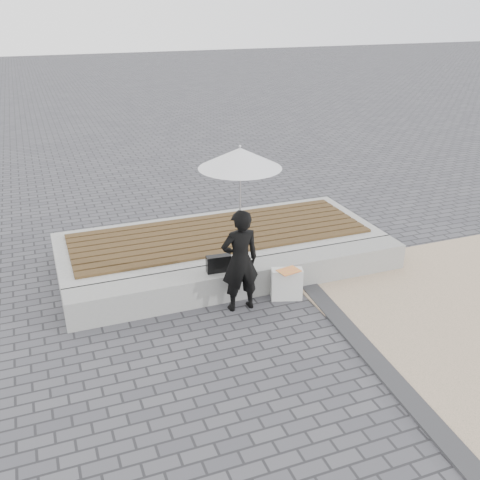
% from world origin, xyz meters
% --- Properties ---
extents(ground, '(80.00, 80.00, 0.00)m').
position_xyz_m(ground, '(0.00, 0.00, 0.00)').
color(ground, '#48484D').
rests_on(ground, ground).
extents(edging_band, '(0.61, 5.20, 0.04)m').
position_xyz_m(edging_band, '(0.75, -0.50, 0.02)').
color(edging_band, '#323234').
rests_on(edging_band, ground).
extents(seating_ledge, '(5.00, 0.45, 0.40)m').
position_xyz_m(seating_ledge, '(0.00, 1.60, 0.20)').
color(seating_ledge, '#979792').
rests_on(seating_ledge, ground).
extents(timber_platform, '(5.00, 2.00, 0.40)m').
position_xyz_m(timber_platform, '(0.00, 2.80, 0.20)').
color(timber_platform, '#B0B0AA').
rests_on(timber_platform, ground).
extents(timber_decking, '(4.60, 1.60, 0.04)m').
position_xyz_m(timber_decking, '(0.00, 2.80, 0.42)').
color(timber_decking, brown).
rests_on(timber_decking, timber_platform).
extents(woman, '(0.52, 0.34, 1.41)m').
position_xyz_m(woman, '(-0.27, 1.19, 0.70)').
color(woman, black).
rests_on(woman, ground).
extents(parasol, '(1.02, 1.02, 1.30)m').
position_xyz_m(parasol, '(-0.27, 1.19, 2.08)').
color(parasol, '#AFAFB3').
rests_on(parasol, ground).
extents(handbag, '(0.34, 0.14, 0.24)m').
position_xyz_m(handbag, '(-0.43, 1.57, 0.52)').
color(handbag, black).
rests_on(handbag, seating_ledge).
extents(canvas_tote, '(0.46, 0.30, 0.45)m').
position_xyz_m(canvas_tote, '(0.43, 1.20, 0.22)').
color(canvas_tote, white).
rests_on(canvas_tote, ground).
extents(magazine, '(0.32, 0.26, 0.01)m').
position_xyz_m(magazine, '(0.43, 1.15, 0.45)').
color(magazine, '#D13542').
rests_on(magazine, canvas_tote).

